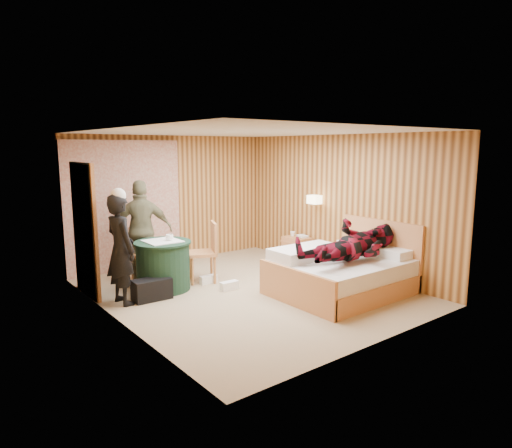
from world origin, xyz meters
TOP-DOWN VIEW (x-y plane):
  - floor at (0.00, 0.00)m, footprint 4.20×5.00m
  - ceiling at (0.00, 0.00)m, footprint 4.20×5.00m
  - wall_back at (0.00, 2.50)m, footprint 4.20×0.02m
  - wall_left at (-2.10, 0.00)m, footprint 0.02×5.00m
  - wall_right at (2.10, 0.00)m, footprint 0.02×5.00m
  - curtain at (-1.00, 2.43)m, footprint 2.20×0.08m
  - doorway at (-2.06, 1.40)m, footprint 0.06×0.90m
  - wall_lamp at (1.92, 0.45)m, footprint 0.26×0.24m
  - bed at (1.12, -0.96)m, footprint 2.00×1.57m
  - nightstand at (1.88, 0.87)m, footprint 0.40×0.54m
  - round_table at (-1.01, 0.91)m, footprint 0.91×0.91m
  - chair_far at (-1.01, 1.62)m, footprint 0.42×0.42m
  - chair_near at (-0.20, 0.87)m, footprint 0.61×0.61m
  - duffel_bag at (-1.38, 0.56)m, footprint 0.57×0.32m
  - sneaker_left at (-0.26, 0.75)m, footprint 0.31×0.14m
  - sneaker_right at (-0.18, 0.25)m, footprint 0.31×0.13m
  - woman_standing at (-1.78, 0.67)m, footprint 0.45×0.63m
  - man_at_table at (-1.01, 1.67)m, footprint 1.09×0.79m
  - man_on_bed at (1.15, -1.19)m, footprint 0.86×0.67m
  - book_lower at (1.88, 0.82)m, footprint 0.22×0.26m
  - book_upper at (1.88, 0.82)m, footprint 0.20×0.25m
  - cup_nightstand at (1.88, 1.00)m, footprint 0.11×0.11m
  - cup_table at (-0.91, 0.86)m, footprint 0.16×0.16m

SIDE VIEW (x-z plane):
  - floor at x=0.00m, z-range -0.01..0.01m
  - sneaker_left at x=-0.26m, z-range 0.00..0.13m
  - sneaker_right at x=-0.18m, z-range 0.00..0.13m
  - duffel_bag at x=-1.38m, z-range 0.00..0.32m
  - nightstand at x=1.88m, z-range 0.01..0.53m
  - bed at x=1.12m, z-range -0.23..0.85m
  - round_table at x=-1.01m, z-range 0.00..0.81m
  - book_lower at x=1.88m, z-range 0.52..0.54m
  - chair_far at x=-1.01m, z-range 0.07..1.00m
  - book_upper at x=1.88m, z-range 0.54..0.56m
  - cup_nightstand at x=1.88m, z-range 0.52..0.61m
  - chair_near at x=-0.20m, z-range 0.08..1.10m
  - woman_standing at x=-1.78m, z-range 0.00..1.62m
  - cup_table at x=-0.91m, z-range 0.80..0.90m
  - man_at_table at x=-1.01m, z-range 0.00..1.72m
  - man_on_bed at x=1.15m, z-range 0.08..1.85m
  - doorway at x=-2.06m, z-range 0.00..2.05m
  - curtain at x=-1.00m, z-range 0.00..2.40m
  - wall_back at x=0.00m, z-range 0.00..2.50m
  - wall_left at x=-2.10m, z-range 0.00..2.50m
  - wall_right at x=2.10m, z-range 0.00..2.50m
  - wall_lamp at x=1.92m, z-range 1.22..1.38m
  - ceiling at x=0.00m, z-range 2.50..2.50m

